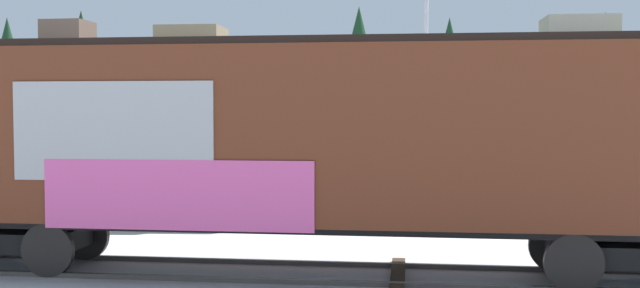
% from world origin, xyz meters
% --- Properties ---
extents(ground_plane, '(260.00, 260.00, 0.00)m').
position_xyz_m(ground_plane, '(0.00, 0.00, 0.00)').
color(ground_plane, silver).
extents(track, '(60.01, 4.16, 0.08)m').
position_xyz_m(track, '(1.47, -0.07, 0.04)').
color(track, '#4C4742').
rests_on(track, ground_plane).
extents(freight_car, '(14.94, 3.47, 4.10)m').
position_xyz_m(freight_car, '(-0.11, -0.00, 2.36)').
color(freight_car, '#5B2B19').
rests_on(freight_car, ground_plane).
extents(flagpole, '(1.24, 0.50, 8.07)m').
position_xyz_m(flagpole, '(2.85, 10.85, 5.01)').
color(flagpole, silver).
rests_on(flagpole, ground_plane).
extents(hillside, '(148.66, 39.54, 12.48)m').
position_xyz_m(hillside, '(0.00, 66.93, 4.16)').
color(hillside, slate).
rests_on(hillside, ground_plane).
extents(parked_car_green, '(4.39, 2.08, 1.55)m').
position_xyz_m(parked_car_green, '(-4.38, 5.17, 0.80)').
color(parked_car_green, '#1E5933').
rests_on(parked_car_green, ground_plane).
extents(parked_car_white, '(4.43, 2.05, 1.81)m').
position_xyz_m(parked_car_white, '(1.40, 5.76, 0.90)').
color(parked_car_white, silver).
rests_on(parked_car_white, ground_plane).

